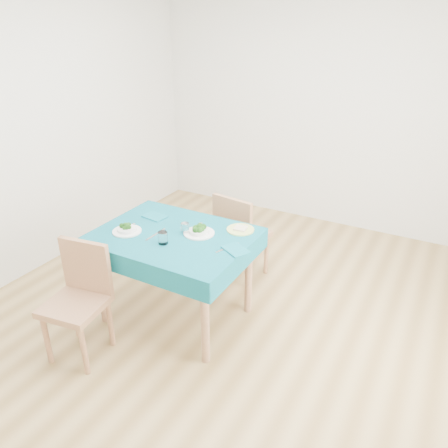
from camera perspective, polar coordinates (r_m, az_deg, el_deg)
The scene contains 16 objects.
room_shell at distance 3.08m, azimuth 0.00°, elevation 8.39°, with size 4.02×4.52×2.73m.
table at distance 3.52m, azimuth -6.33°, elevation -6.84°, with size 1.17×0.89×0.76m, color #095565.
chair_near at distance 3.24m, azimuth -19.07°, elevation -9.09°, with size 0.39×0.43×0.98m, color #996A47.
chair_far at distance 4.00m, azimuth 2.55°, elevation -0.48°, with size 0.40×0.44×1.00m, color #996A47.
bowl_near at distance 3.42m, azimuth -12.59°, elevation -0.51°, with size 0.22×0.22×0.07m, color white, non-canonical shape.
bowl_far at distance 3.31m, azimuth -3.28°, elevation -0.74°, with size 0.24×0.24×0.07m, color white, non-canonical shape.
fork_near at distance 3.49m, azimuth -12.64°, elevation -0.52°, with size 0.02×0.17×0.00m, color silver.
knife_near at distance 3.35m, azimuth -8.91°, elevation -1.35°, with size 0.02×0.23×0.00m, color silver.
fork_far at distance 3.40m, azimuth -3.50°, elevation -0.61°, with size 0.02×0.19×0.00m, color silver.
knife_far at distance 3.12m, azimuth 0.44°, elevation -3.12°, with size 0.02×0.22×0.00m, color silver.
napkin_near at distance 3.64m, azimuth -9.03°, elevation 0.98°, with size 0.19×0.13×0.01m, color #0D5F70.
napkin_far at distance 3.09m, azimuth 1.54°, elevation -3.39°, with size 0.19×0.13×0.01m, color #0D5F70.
tumbler_center at distance 3.33m, azimuth -5.12°, elevation -0.53°, with size 0.06×0.06×0.08m, color white.
tumbler_side at distance 3.19m, azimuth -7.99°, elevation -1.80°, with size 0.07×0.07×0.09m, color white.
side_plate at distance 3.38m, azimuth 2.16°, elevation -0.73°, with size 0.21×0.21×0.01m, color #CBDE6C.
bread_slice at distance 3.37m, azimuth 2.17°, elevation -0.54°, with size 0.09×0.09×0.01m, color beige.
Camera 1 is at (1.43, -2.58, 2.25)m, focal length 35.00 mm.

